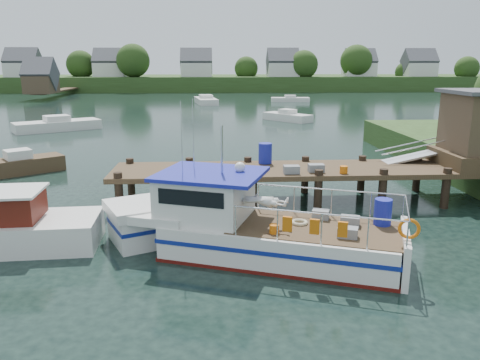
{
  "coord_description": "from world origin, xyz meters",
  "views": [
    {
      "loc": [
        -1.99,
        -18.27,
        5.51
      ],
      "look_at": [
        -1.0,
        -1.5,
        1.3
      ],
      "focal_mm": 35.0,
      "sensor_mm": 36.0,
      "label": 1
    }
  ],
  "objects": [
    {
      "name": "moored_d",
      "position": [
        -2.87,
        47.76,
        0.46
      ],
      "size": [
        3.55,
        7.54,
        1.23
      ],
      "rotation": [
        0.0,
        0.0,
        -0.37
      ],
      "color": "silver",
      "rests_on": "ground"
    },
    {
      "name": "ground_plane",
      "position": [
        0.0,
        0.0,
        0.0
      ],
      "size": [
        160.0,
        160.0,
        0.0
      ],
      "primitive_type": "plane",
      "color": "black"
    },
    {
      "name": "far_shore",
      "position": [
        0.01,
        82.37,
        2.1
      ],
      "size": [
        140.0,
        42.55,
        9.22
      ],
      "color": "#2D491E",
      "rests_on": "ground"
    },
    {
      "name": "moored_far",
      "position": [
        9.46,
        50.63,
        0.35
      ],
      "size": [
        5.66,
        2.29,
        0.94
      ],
      "rotation": [
        0.0,
        0.0,
        0.19
      ],
      "color": "silver",
      "rests_on": "ground"
    },
    {
      "name": "moored_a",
      "position": [
        -15.02,
        21.76,
        0.47
      ],
      "size": [
        7.02,
        5.54,
        1.25
      ],
      "rotation": [
        0.0,
        0.0,
        0.2
      ],
      "color": "silver",
      "rests_on": "ground"
    },
    {
      "name": "lobster_boat",
      "position": [
        -1.14,
        -5.29,
        0.82
      ],
      "size": [
        9.21,
        5.26,
        4.52
      ],
      "rotation": [
        0.0,
        0.0,
        -0.35
      ],
      "color": "silver",
      "rests_on": "ground"
    },
    {
      "name": "moored_rowboat",
      "position": [
        -11.91,
        5.73,
        0.46
      ],
      "size": [
        4.29,
        3.68,
        1.24
      ],
      "rotation": [
        0.0,
        0.0,
        0.11
      ],
      "color": "#463421",
      "rests_on": "ground"
    },
    {
      "name": "moored_b",
      "position": [
        5.33,
        27.24,
        0.42
      ],
      "size": [
        4.6,
        5.1,
        1.14
      ],
      "rotation": [
        0.0,
        0.0,
        -0.28
      ],
      "color": "silver",
      "rests_on": "ground"
    },
    {
      "name": "moored_c",
      "position": [
        15.4,
        16.87,
        0.4
      ],
      "size": [
        7.15,
        3.78,
        1.07
      ],
      "rotation": [
        0.0,
        0.0,
        0.05
      ],
      "color": "silver",
      "rests_on": "ground"
    },
    {
      "name": "dock",
      "position": [
        6.51,
        0.01,
        2.24
      ],
      "size": [
        16.6,
        3.0,
        4.78
      ],
      "color": "#463421",
      "rests_on": "ground"
    }
  ]
}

